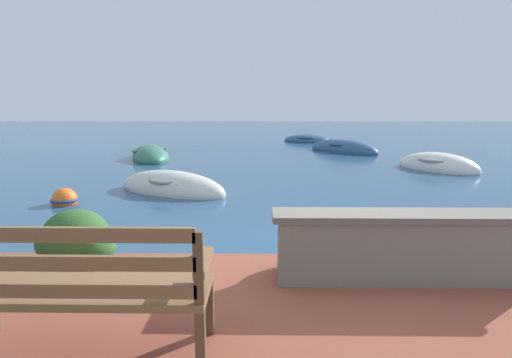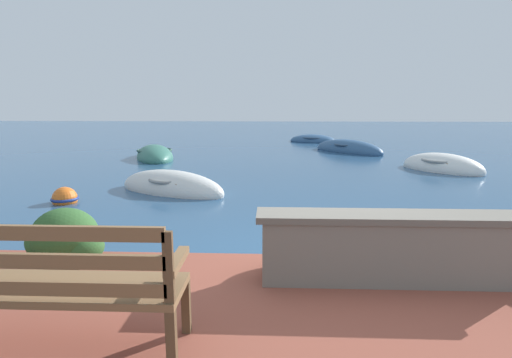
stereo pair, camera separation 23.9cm
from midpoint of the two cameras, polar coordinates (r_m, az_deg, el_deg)
ground_plane at (r=4.60m, az=8.79°, el=-13.18°), size 80.00×80.00×0.00m
park_bench at (r=2.92m, az=-24.56°, el=-13.43°), size 1.65×0.48×0.93m
stone_wall at (r=3.95m, az=20.15°, el=-9.20°), size 2.44×0.39×0.65m
hedge_clump_far_left at (r=4.59m, az=-24.32°, el=-7.82°), size 0.85×0.61×0.58m
hedge_clump_left at (r=4.00m, az=9.58°, el=-9.74°), size 0.83×0.60×0.57m
rowboat_nearest at (r=8.72m, az=-11.19°, el=-1.35°), size 2.77×2.01×0.81m
rowboat_mid at (r=12.54m, az=25.54°, el=1.46°), size 2.37×2.60×0.85m
rowboat_far at (r=14.19m, az=-13.77°, el=3.13°), size 2.16×3.12×0.82m
rowboat_outer at (r=16.14m, az=13.45°, el=4.02°), size 2.87×3.20×0.85m
rowboat_distant at (r=20.12m, az=8.46°, el=5.42°), size 2.55×1.88×0.66m
mooring_buoy at (r=8.37m, az=-24.91°, el=-2.58°), size 0.50×0.50×0.46m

